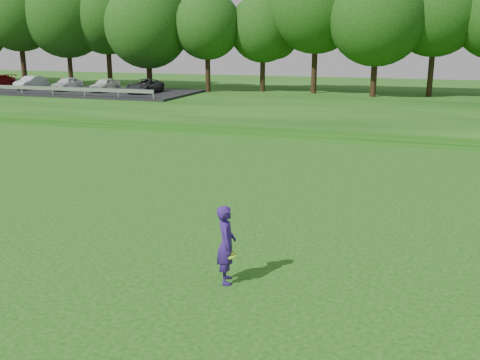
% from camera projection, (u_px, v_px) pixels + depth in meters
% --- Properties ---
extents(ground, '(140.00, 140.00, 0.00)m').
position_uv_depth(ground, '(83.00, 285.00, 11.93)').
color(ground, '#14470D').
rests_on(ground, ground).
extents(berm, '(130.00, 30.00, 0.60)m').
position_uv_depth(berm, '(329.00, 104.00, 43.07)').
color(berm, '#14470D').
rests_on(berm, ground).
extents(walking_path, '(130.00, 1.60, 0.04)m').
position_uv_depth(walking_path, '(289.00, 136.00, 30.28)').
color(walking_path, gray).
rests_on(walking_path, ground).
extents(treeline, '(104.00, 7.00, 15.00)m').
position_uv_depth(treeline, '(340.00, 5.00, 44.75)').
color(treeline, '#12410F').
rests_on(treeline, berm).
extents(parking_lot, '(24.00, 9.00, 1.38)m').
position_uv_depth(parking_lot, '(68.00, 88.00, 49.00)').
color(parking_lot, black).
rests_on(parking_lot, berm).
extents(woman, '(0.64, 0.77, 1.80)m').
position_uv_depth(woman, '(226.00, 244.00, 11.87)').
color(woman, navy).
rests_on(woman, ground).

